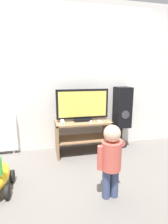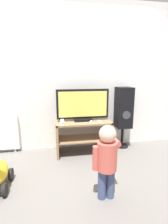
# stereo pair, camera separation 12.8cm
# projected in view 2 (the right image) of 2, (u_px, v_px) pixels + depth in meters

# --- Properties ---
(ground_plane) EXTENTS (16.00, 16.00, 0.00)m
(ground_plane) POSITION_uv_depth(u_px,v_px,m) (85.00, 158.00, 2.88)
(ground_plane) COLOR slate
(wall_back) EXTENTS (10.00, 0.06, 2.60)m
(wall_back) POSITION_uv_depth(u_px,v_px,m) (80.00, 77.00, 3.13)
(wall_back) COLOR silver
(wall_back) RESTS_ON ground_plane
(tv_stand) EXTENTS (0.93, 0.47, 0.58)m
(tv_stand) POSITION_uv_depth(u_px,v_px,m) (83.00, 132.00, 3.03)
(tv_stand) COLOR #93704C
(tv_stand) RESTS_ON ground_plane
(television) EXTENTS (0.89, 0.20, 0.54)m
(television) POSITION_uv_depth(u_px,v_px,m) (83.00, 105.00, 2.95)
(television) COLOR black
(television) RESTS_ON tv_stand
(game_console) EXTENTS (0.05, 0.18, 0.05)m
(game_console) POSITION_uv_depth(u_px,v_px,m) (62.00, 122.00, 2.81)
(game_console) COLOR white
(game_console) RESTS_ON tv_stand
(remote_primary) EXTENTS (0.04, 0.13, 0.03)m
(remote_primary) POSITION_uv_depth(u_px,v_px,m) (100.00, 122.00, 2.90)
(remote_primary) COLOR white
(remote_primary) RESTS_ON tv_stand
(remote_secondary) EXTENTS (0.08, 0.13, 0.03)m
(remote_secondary) POSITION_uv_depth(u_px,v_px,m) (91.00, 122.00, 2.87)
(remote_secondary) COLOR white
(remote_secondary) RESTS_ON tv_stand
(child) EXTENTS (0.32, 0.48, 0.85)m
(child) POSITION_uv_depth(u_px,v_px,m) (107.00, 156.00, 1.88)
(child) COLOR #3F4C72
(child) RESTS_ON ground_plane
(speaker_tower) EXTENTS (0.27, 0.29, 1.13)m
(speaker_tower) POSITION_uv_depth(u_px,v_px,m) (124.00, 109.00, 3.20)
(speaker_tower) COLOR black
(speaker_tower) RESTS_ON ground_plane
(radiator) EXTENTS (0.56, 0.08, 0.67)m
(radiator) POSITION_uv_depth(u_px,v_px,m) (2.00, 133.00, 3.03)
(radiator) COLOR white
(radiator) RESTS_ON ground_plane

